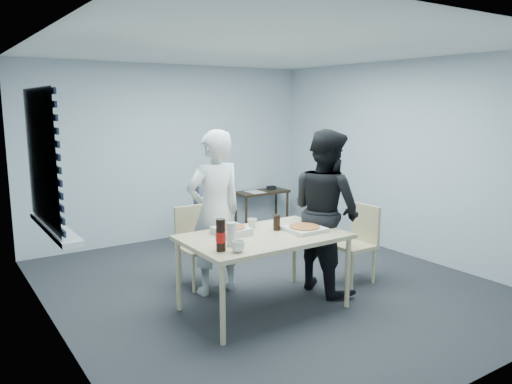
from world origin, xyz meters
TOP-DOWN VIEW (x-y plane):
  - room at (-2.20, 0.40)m, footprint 5.00×5.00m
  - dining_table at (-0.41, -0.53)m, footprint 1.57×0.99m
  - chair_far at (-0.64, 0.50)m, footprint 0.42×0.42m
  - chair_right at (0.96, -0.47)m, footprint 0.42×0.42m
  - person_white at (-0.59, 0.13)m, footprint 0.65×0.42m
  - person_black at (0.46, -0.45)m, footprint 0.47×0.86m
  - side_table at (1.49, 2.28)m, footprint 0.90×0.40m
  - stool at (0.12, 1.65)m, footprint 0.33×0.33m
  - backpack at (0.12, 1.63)m, footprint 0.33×0.25m
  - pizza_box_a at (-0.66, -0.33)m, footprint 0.32×0.32m
  - pizza_box_b at (0.02, -0.63)m, footprint 0.36×0.36m
  - mug_a at (-0.92, -0.87)m, footprint 0.17×0.17m
  - mug_b at (-0.34, -0.22)m, footprint 0.10×0.10m
  - cola_glass at (-0.20, -0.45)m, footprint 0.09×0.09m
  - soda_bottle at (-1.03, -0.76)m, footprint 0.09×0.09m
  - plastic_cups at (-0.86, -0.67)m, footprint 0.11×0.11m
  - rubber_band at (-0.18, -0.78)m, footprint 0.06×0.06m
  - papers at (1.34, 2.26)m, footprint 0.31×0.37m
  - black_box at (1.71, 2.32)m, footprint 0.15×0.12m

SIDE VIEW (x-z plane):
  - stool at x=0.12m, z-range 0.12..0.57m
  - chair_far at x=-0.64m, z-range 0.07..0.96m
  - chair_right at x=0.96m, z-range 0.07..0.96m
  - side_table at x=1.49m, z-range 0.22..0.82m
  - papers at x=1.34m, z-range 0.60..0.61m
  - black_box at x=1.71m, z-range 0.60..0.66m
  - backpack at x=0.12m, z-range 0.45..0.92m
  - dining_table at x=-0.41m, z-range 0.32..1.08m
  - rubber_band at x=-0.18m, z-range 0.76..0.77m
  - pizza_box_b at x=0.02m, z-range 0.76..0.81m
  - pizza_box_a at x=-0.66m, z-range 0.76..0.84m
  - mug_b at x=-0.34m, z-range 0.76..0.86m
  - mug_a at x=-0.92m, z-range 0.76..0.86m
  - cola_glass at x=-0.20m, z-range 0.76..0.92m
  - plastic_cups at x=-0.86m, z-range 0.76..0.98m
  - person_white at x=-0.59m, z-range 0.00..1.77m
  - person_black at x=0.46m, z-range 0.00..1.77m
  - soda_bottle at x=-1.03m, z-range 0.76..1.04m
  - room at x=-2.20m, z-range -1.06..3.94m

